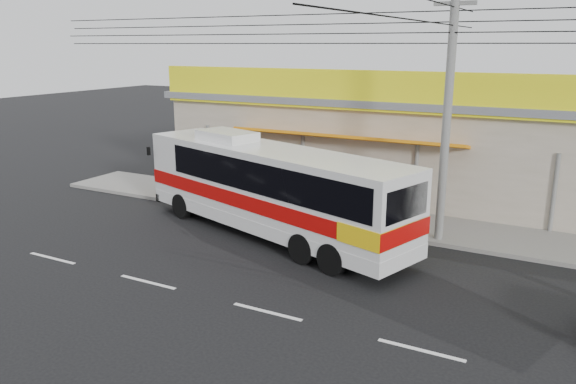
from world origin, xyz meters
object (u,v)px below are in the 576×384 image
at_px(coach_bus, 273,186).
at_px(motorbike_red, 293,195).
at_px(motorbike_dark, 247,186).
at_px(utility_pole, 454,25).

relative_size(coach_bus, motorbike_red, 6.23).
bearing_deg(motorbike_red, motorbike_dark, 83.35).
height_order(motorbike_dark, utility_pole, utility_pole).
bearing_deg(coach_bus, motorbike_dark, 150.61).
bearing_deg(motorbike_dark, utility_pole, -81.21).
relative_size(coach_bus, motorbike_dark, 7.33).
height_order(motorbike_red, utility_pole, utility_pole).
bearing_deg(utility_pole, coach_bus, -158.08).
xyz_separation_m(motorbike_dark, utility_pole, (8.86, -1.66, 6.63)).
bearing_deg(utility_pole, motorbike_red, 170.10).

